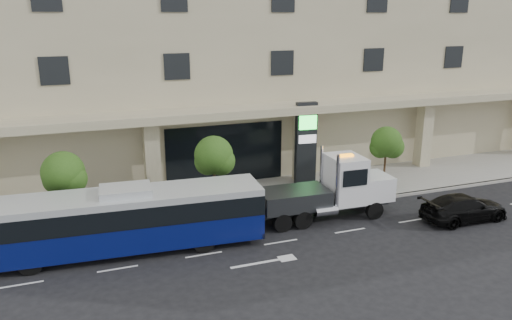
{
  "coord_description": "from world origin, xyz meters",
  "views": [
    {
      "loc": [
        -9.14,
        -22.66,
        11.01
      ],
      "look_at": [
        -0.04,
        2.0,
        3.37
      ],
      "focal_mm": 35.0,
      "sensor_mm": 36.0,
      "label": 1
    }
  ],
  "objects": [
    {
      "name": "curb",
      "position": [
        0.0,
        2.0,
        0.07
      ],
      "size": [
        120.0,
        0.3,
        0.15
      ],
      "primitive_type": "cube",
      "color": "gray",
      "rests_on": "ground"
    },
    {
      "name": "ground",
      "position": [
        0.0,
        0.0,
        0.0
      ],
      "size": [
        120.0,
        120.0,
        0.0
      ],
      "primitive_type": "plane",
      "color": "black",
      "rests_on": "ground"
    },
    {
      "name": "city_bus",
      "position": [
        -7.27,
        0.17,
        1.67
      ],
      "size": [
        13.1,
        3.6,
        3.28
      ],
      "rotation": [
        0.0,
        0.0,
        -0.07
      ],
      "color": "black",
      "rests_on": "ground"
    },
    {
      "name": "tow_truck",
      "position": [
        3.92,
        0.5,
        1.64
      ],
      "size": [
        8.76,
        2.43,
        3.98
      ],
      "rotation": [
        0.0,
        0.0,
        -0.04
      ],
      "color": "#2D3033",
      "rests_on": "ground"
    },
    {
      "name": "sidewalk",
      "position": [
        0.0,
        5.0,
        0.07
      ],
      "size": [
        120.0,
        6.0,
        0.15
      ],
      "primitive_type": "cube",
      "color": "gray",
      "rests_on": "ground"
    },
    {
      "name": "black_sedan",
      "position": [
        10.65,
        -2.43,
        0.74
      ],
      "size": [
        5.1,
        2.1,
        1.48
      ],
      "primitive_type": "imported",
      "rotation": [
        0.0,
        0.0,
        1.56
      ],
      "color": "black",
      "rests_on": "ground"
    },
    {
      "name": "tree_mid",
      "position": [
        -1.97,
        3.59,
        3.26
      ],
      "size": [
        2.28,
        2.2,
        4.38
      ],
      "color": "#422B19",
      "rests_on": "sidewalk"
    },
    {
      "name": "tree_right",
      "position": [
        9.53,
        3.59,
        3.04
      ],
      "size": [
        2.1,
        2.0,
        4.04
      ],
      "color": "#422B19",
      "rests_on": "sidewalk"
    },
    {
      "name": "tree_left",
      "position": [
        -9.97,
        3.59,
        3.11
      ],
      "size": [
        2.27,
        2.2,
        4.22
      ],
      "color": "#422B19",
      "rests_on": "sidewalk"
    },
    {
      "name": "convention_center",
      "position": [
        -0.0,
        15.42,
        9.97
      ],
      "size": [
        60.0,
        17.6,
        20.0
      ],
      "color": "tan",
      "rests_on": "ground"
    },
    {
      "name": "signage_pylon",
      "position": [
        4.92,
        5.99,
        2.95
      ],
      "size": [
        1.41,
        0.63,
        5.5
      ],
      "rotation": [
        0.0,
        0.0,
        -0.09
      ],
      "color": "black",
      "rests_on": "sidewalk"
    }
  ]
}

